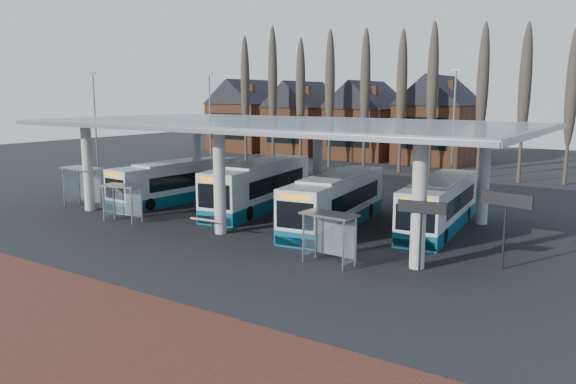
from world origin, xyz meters
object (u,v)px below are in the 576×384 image
Objects in this scene: bus_1 at (260,186)px; shelter_0 at (83,178)px; bus_0 at (177,183)px; shelter_1 at (123,195)px; bus_3 at (440,205)px; shelter_2 at (331,227)px; bus_2 at (336,202)px.

shelter_0 is at bearing -158.12° from bus_1.
bus_1 reaches higher than bus_0.
bus_0 is 7.12m from shelter_1.
bus_3 is 24.78m from shelter_0.
bus_0 is at bearing -178.70° from bus_3.
shelter_1 is (2.03, -6.82, 0.28)m from bus_0.
shelter_2 is (17.57, -7.47, 0.35)m from bus_0.
bus_1 is 12.76m from bus_3.
bus_1 reaches higher than shelter_1.
shelter_1 is (-11.88, -6.39, 0.21)m from bus_2.
bus_0 reaches higher than shelter_2.
shelter_1 is at bearing -70.03° from bus_0.
bus_0 is 0.95× the size of bus_2.
shelter_0 is 1.15× the size of shelter_1.
shelter_1 is 15.55m from shelter_2.
shelter_0 reaches higher than shelter_1.
bus_0 is at bearing 161.54° from shelter_2.
bus_3 is at bearing -4.48° from bus_1.
bus_1 is at bearing 145.37° from shelter_2.
shelter_1 is at bearing -177.82° from shelter_2.
shelter_2 is at bearing -2.93° from shelter_0.
bus_2 is 3.70× the size of shelter_0.
bus_3 is 4.10× the size of shelter_1.
bus_2 is 18.61m from shelter_0.
shelter_2 is (3.66, -7.04, 0.29)m from bus_2.
bus_2 reaches higher than bus_0.
shelter_2 is (15.53, -0.65, 0.07)m from shelter_1.
bus_3 is at bearing 83.76° from shelter_2.
bus_1 is 13.94m from shelter_2.
shelter_1 is at bearing -159.39° from bus_2.
bus_1 is 9.44m from shelter_1.
shelter_0 reaches higher than shelter_2.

